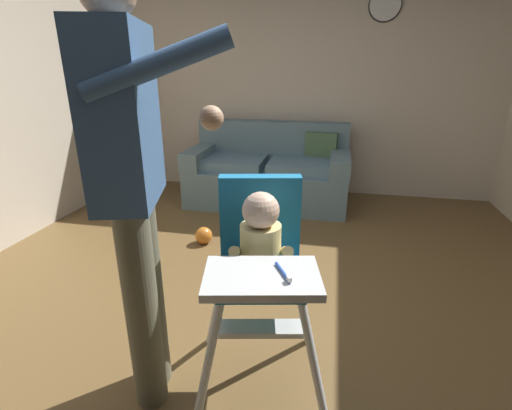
{
  "coord_description": "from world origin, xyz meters",
  "views": [
    {
      "loc": [
        0.43,
        -1.88,
        1.43
      ],
      "look_at": [
        0.08,
        -0.24,
        0.81
      ],
      "focal_mm": 26.2,
      "sensor_mm": 36.0,
      "label": 1
    }
  ],
  "objects_px": {
    "high_chair": "(260,254)",
    "toy_ball": "(204,235)",
    "wall_clock": "(385,5)",
    "couch": "(269,172)",
    "adult_standing": "(132,186)"
  },
  "relations": [
    {
      "from": "toy_ball",
      "to": "high_chair",
      "type": "bearing_deg",
      "value": -60.95
    },
    {
      "from": "couch",
      "to": "high_chair",
      "type": "height_order",
      "value": "high_chair"
    },
    {
      "from": "couch",
      "to": "high_chair",
      "type": "distance_m",
      "value": 2.64
    },
    {
      "from": "high_chair",
      "to": "wall_clock",
      "type": "xyz_separation_m",
      "value": [
        0.69,
        3.06,
        1.34
      ]
    },
    {
      "from": "couch",
      "to": "toy_ball",
      "type": "relative_size",
      "value": 11.74
    },
    {
      "from": "high_chair",
      "to": "toy_ball",
      "type": "bearing_deg",
      "value": -162.96
    },
    {
      "from": "wall_clock",
      "to": "toy_ball",
      "type": "bearing_deg",
      "value": -130.95
    },
    {
      "from": "couch",
      "to": "wall_clock",
      "type": "relative_size",
      "value": 5.23
    },
    {
      "from": "toy_ball",
      "to": "wall_clock",
      "type": "bearing_deg",
      "value": 49.05
    },
    {
      "from": "couch",
      "to": "adult_standing",
      "type": "height_order",
      "value": "adult_standing"
    },
    {
      "from": "couch",
      "to": "high_chair",
      "type": "xyz_separation_m",
      "value": [
        0.4,
        -2.58,
        0.36
      ]
    },
    {
      "from": "adult_standing",
      "to": "wall_clock",
      "type": "xyz_separation_m",
      "value": [
        1.17,
        3.2,
        1.03
      ]
    },
    {
      "from": "toy_ball",
      "to": "wall_clock",
      "type": "xyz_separation_m",
      "value": [
        1.45,
        1.68,
        1.96
      ]
    },
    {
      "from": "couch",
      "to": "adult_standing",
      "type": "xyz_separation_m",
      "value": [
        -0.07,
        -2.72,
        0.67
      ]
    },
    {
      "from": "high_chair",
      "to": "toy_ball",
      "type": "relative_size",
      "value": 6.78
    }
  ]
}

